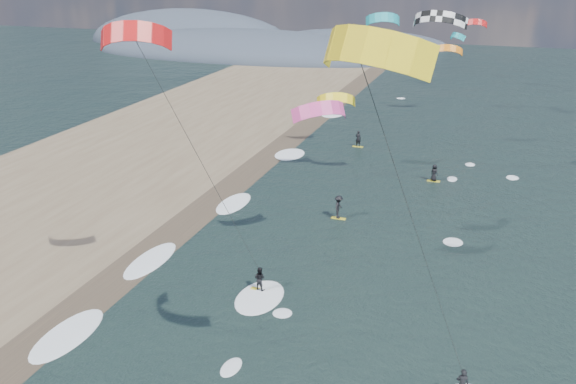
% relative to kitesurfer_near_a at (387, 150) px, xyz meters
% --- Properties ---
extents(wet_sand_strip, '(3.00, 240.00, 0.00)m').
position_rel_kitesurfer_near_a_xyz_m(wet_sand_strip, '(-17.61, 7.56, -12.59)').
color(wet_sand_strip, '#382D23').
rests_on(wet_sand_strip, ground).
extents(coastal_hills, '(80.00, 41.00, 15.00)m').
position_rel_kitesurfer_near_a_xyz_m(coastal_hills, '(-50.46, 105.43, -12.59)').
color(coastal_hills, '#3D4756').
rests_on(coastal_hills, ground).
extents(kitesurfer_near_a, '(7.66, 8.88, 16.97)m').
position_rel_kitesurfer_near_a_xyz_m(kitesurfer_near_a, '(0.00, 0.00, 0.00)').
color(kitesurfer_near_a, gold).
rests_on(kitesurfer_near_a, ground).
extents(kitesurfer_near_b, '(6.83, 8.54, 16.25)m').
position_rel_kitesurfer_near_a_xyz_m(kitesurfer_near_b, '(-11.14, 7.07, -2.44)').
color(kitesurfer_near_b, gold).
rests_on(kitesurfer_near_b, ground).
extents(far_kitesurfers, '(9.72, 19.90, 1.83)m').
position_rel_kitesurfer_near_a_xyz_m(far_kitesurfers, '(-6.45, 29.04, -11.72)').
color(far_kitesurfers, gold).
rests_on(far_kitesurfers, ground).
extents(bg_kite_field, '(11.88, 70.36, 10.16)m').
position_rel_kitesurfer_near_a_xyz_m(bg_kite_field, '(-4.75, 45.51, -1.48)').
color(bg_kite_field, '#D83F8C').
rests_on(bg_kite_field, ground).
extents(shoreline_surf, '(2.40, 79.40, 0.11)m').
position_rel_kitesurfer_near_a_xyz_m(shoreline_surf, '(-16.41, 12.31, -12.59)').
color(shoreline_surf, white).
rests_on(shoreline_surf, ground).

